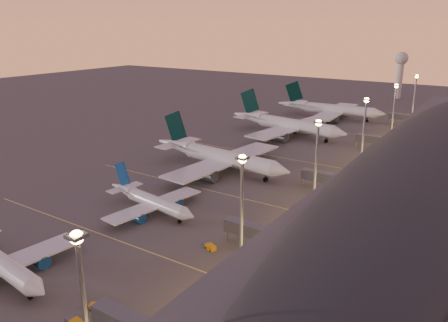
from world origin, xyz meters
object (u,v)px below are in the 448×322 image
Objects in this scene: airliner_wide_far at (329,109)px; airliner_wide_near at (218,156)px; airliner_narrow_north at (150,201)px; airliner_wide_mid at (286,124)px; baggage_tug_b at (94,306)px; baggage_tug_c at (210,247)px; radar_tower at (401,67)px.

airliner_wide_near is at bearing -92.76° from airliner_wide_far.
airliner_narrow_north is 103.08m from airliner_wide_mid.
baggage_tug_b is 30.82m from baggage_tug_c.
radar_tower reaches higher than airliner_wide_far.
airliner_wide_far is 97.94m from radar_tower.
airliner_narrow_north is at bearing -177.30° from baggage_tug_c.
airliner_narrow_north is 9.50× the size of baggage_tug_b.
airliner_wide_far is at bearing 94.94° from airliner_wide_mid.
baggage_tug_c is at bearing -52.34° from airliner_wide_near.
radar_tower is (11.57, 247.47, 18.67)m from airliner_narrow_north.
airliner_wide_far is (3.11, 49.53, -0.16)m from airliner_wide_mid.
airliner_narrow_north is at bearing 89.11° from baggage_tug_b.
airliner_narrow_north is 0.55× the size of airliner_wide_mid.
airliner_wide_far is at bearing 99.33° from airliner_narrow_north.
airliner_wide_mid is 1.03× the size of airliner_wide_far.
baggage_tug_b is (21.71, -38.97, -2.73)m from airliner_narrow_north.
baggage_tug_c is at bearing -86.66° from radar_tower.
airliner_wide_near is 207.36m from radar_tower.
airliner_narrow_north is 1.07× the size of radar_tower.
radar_tower is at bearing 78.03° from airliner_wide_far.
baggage_tug_c is (26.51, -8.52, -2.68)m from airliner_narrow_north.
airliner_wide_near is (-5.09, 41.47, 1.76)m from airliner_narrow_north.
radar_tower reaches higher than baggage_tug_c.
airliner_wide_mid is 17.36× the size of baggage_tug_b.
baggage_tug_b is at bearing -66.21° from airliner_wide_near.
airliner_wide_mid reaches higher than airliner_wide_near.
airliner_wide_near is 14.52× the size of baggage_tug_c.
baggage_tug_b is at bearing -87.97° from radar_tower.
airliner_wide_far is 14.79× the size of baggage_tug_c.
airliner_wide_mid is (-2.46, 61.31, 0.26)m from airliner_wide_near.
airliner_wide_mid is at bearing 71.64° from baggage_tug_b.
baggage_tug_c is (31.60, -49.99, -4.44)m from airliner_wide_near.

